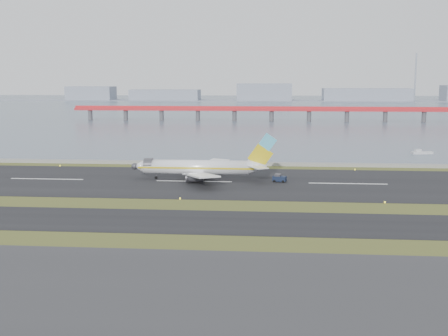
{
  "coord_description": "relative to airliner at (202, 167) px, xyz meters",
  "views": [
    {
      "loc": [
        20.3,
        -114.2,
        26.5
      ],
      "look_at": [
        8.65,
        22.0,
        5.01
      ],
      "focal_mm": 45.0,
      "sensor_mm": 36.0,
      "label": 1
    }
  ],
  "objects": [
    {
      "name": "taxiway_strip",
      "position": [
        -1.88,
        -44.5,
        -3.41
      ],
      "size": [
        1000.0,
        18.0,
        0.1
      ],
      "primitive_type": "cube",
      "color": "black",
      "rests_on": "ground"
    },
    {
      "name": "bay_water",
      "position": [
        -1.88,
        427.5,
        -3.46
      ],
      "size": [
        1400.0,
        800.0,
        1.3
      ],
      "primitive_type": "cube",
      "color": "#4A566A",
      "rests_on": "ground"
    },
    {
      "name": "ground",
      "position": [
        -1.88,
        -32.5,
        -3.46
      ],
      "size": [
        1000.0,
        1000.0,
        0.0
      ],
      "primitive_type": "plane",
      "color": "#3B4B1A",
      "rests_on": "ground"
    },
    {
      "name": "airliner",
      "position": [
        0.0,
        0.0,
        0.0
      ],
      "size": [
        38.52,
        32.89,
        12.8
      ],
      "color": "white",
      "rests_on": "ground"
    },
    {
      "name": "far_shoreline",
      "position": [
        11.74,
        587.5,
        2.61
      ],
      "size": [
        1400.0,
        80.0,
        60.5
      ],
      "color": "gray",
      "rests_on": "ground"
    },
    {
      "name": "apron_strip",
      "position": [
        -1.88,
        -87.5,
        -3.41
      ],
      "size": [
        1000.0,
        50.0,
        0.1
      ],
      "primitive_type": "cube",
      "color": "#303033",
      "rests_on": "ground"
    },
    {
      "name": "workboat_near",
      "position": [
        72.44,
        59.75,
        -2.89
      ],
      "size": [
        7.71,
        3.61,
        1.8
      ],
      "rotation": [
        0.0,
        0.0,
        0.18
      ],
      "color": "#BCBDC1",
      "rests_on": "ground"
    },
    {
      "name": "runway_strip",
      "position": [
        -1.88,
        -2.5,
        -3.41
      ],
      "size": [
        1000.0,
        45.0,
        0.1
      ],
      "primitive_type": "cube",
      "color": "black",
      "rests_on": "ground"
    },
    {
      "name": "pushback_tug",
      "position": [
        20.53,
        -1.5,
        -2.4
      ],
      "size": [
        3.79,
        2.74,
        2.19
      ],
      "rotation": [
        0.0,
        0.0,
        -0.26
      ],
      "color": "#121B31",
      "rests_on": "ground"
    },
    {
      "name": "seawall",
      "position": [
        -1.88,
        27.5,
        -2.96
      ],
      "size": [
        1000.0,
        2.5,
        1.0
      ],
      "primitive_type": "cube",
      "color": "gray",
      "rests_on": "ground"
    },
    {
      "name": "red_pier",
      "position": [
        18.12,
        217.5,
        3.82
      ],
      "size": [
        260.0,
        5.0,
        10.2
      ],
      "color": "red",
      "rests_on": "ground"
    }
  ]
}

